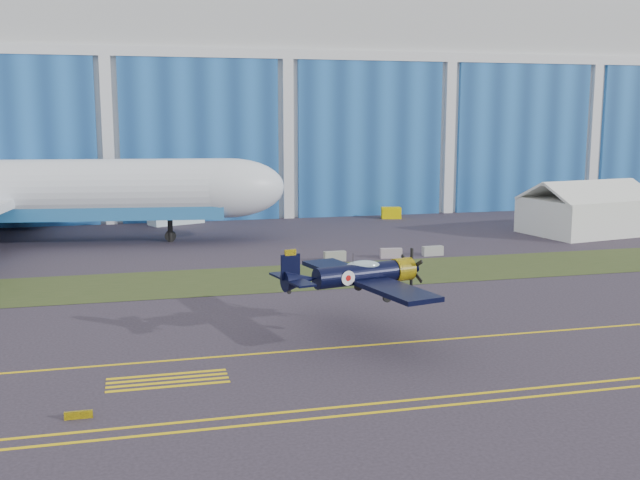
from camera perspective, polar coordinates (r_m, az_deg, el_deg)
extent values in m
plane|color=#342D3A|center=(50.21, 9.10, -5.72)|extent=(260.00, 260.00, 0.00)
cube|color=#475128|center=(62.95, 4.10, -2.51)|extent=(260.00, 10.00, 0.02)
cube|color=silver|center=(118.09, -4.73, 10.38)|extent=(220.00, 45.00, 30.00)
cube|color=#1E4A89|center=(95.70, -2.44, 7.63)|extent=(220.00, 0.60, 20.00)
cube|color=silver|center=(95.90, -2.48, 13.97)|extent=(220.00, 0.70, 1.20)
cube|color=yellow|center=(45.84, 11.56, -7.26)|extent=(200.00, 0.20, 0.02)
cube|color=yellow|center=(37.96, 17.85, -11.10)|extent=(80.00, 0.20, 0.02)
cube|color=yellow|center=(38.75, 17.07, -10.63)|extent=(80.00, 0.20, 0.02)
cube|color=yellow|center=(35.05, -17.92, -12.56)|extent=(1.20, 0.15, 0.35)
cube|color=silver|center=(92.71, -10.93, 2.07)|extent=(6.97, 4.94, 2.80)
cube|color=#DFCA00|center=(96.44, 5.44, 2.07)|extent=(2.72, 2.03, 1.43)
cube|color=gray|center=(67.80, 1.14, -1.25)|extent=(2.03, 0.69, 0.90)
cube|color=#9C8E9A|center=(69.63, 5.44, -1.00)|extent=(2.07, 0.90, 0.90)
cube|color=gray|center=(71.26, 8.58, -0.83)|extent=(2.03, 0.72, 0.90)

